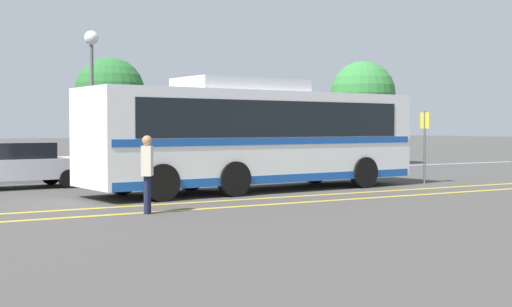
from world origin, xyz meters
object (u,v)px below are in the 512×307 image
(pedestrian_0, at_px, (147,169))
(bus_stop_sign, at_px, (425,138))
(parked_car_2, at_px, (161,162))
(parked_car_3, at_px, (317,157))
(transit_bus, at_px, (256,134))
(street_lamp, at_px, (92,67))
(parked_car_1, at_px, (19,165))
(tree_0, at_px, (363,94))
(tree_2, at_px, (110,93))

(pedestrian_0, height_order, bus_stop_sign, bus_stop_sign)
(parked_car_2, relative_size, parked_car_3, 0.95)
(parked_car_2, relative_size, pedestrian_0, 2.50)
(parked_car_2, height_order, parked_car_3, parked_car_3)
(transit_bus, height_order, bus_stop_sign, transit_bus)
(pedestrian_0, xyz_separation_m, street_lamp, (2.20, 10.85, 3.17))
(parked_car_1, xyz_separation_m, pedestrian_0, (1.00, -8.41, 0.27))
(transit_bus, xyz_separation_m, parked_car_3, (5.73, 4.79, -1.00))
(tree_0, bearing_deg, street_lamp, -167.55)
(parked_car_2, bearing_deg, pedestrian_0, -20.58)
(pedestrian_0, bearing_deg, parked_car_3, 159.10)
(bus_stop_sign, relative_size, street_lamp, 0.46)
(parked_car_1, relative_size, tree_2, 0.89)
(parked_car_2, distance_m, pedestrian_0, 9.60)
(parked_car_3, bearing_deg, street_lamp, 75.25)
(parked_car_2, distance_m, parked_car_3, 6.81)
(parked_car_3, distance_m, tree_2, 9.43)
(bus_stop_sign, bearing_deg, tree_2, -152.34)
(parked_car_1, xyz_separation_m, parked_car_3, (11.84, 0.20, -0.00))
(parked_car_1, bearing_deg, bus_stop_sign, -116.26)
(transit_bus, distance_m, bus_stop_sign, 6.52)
(street_lamp, bearing_deg, bus_stop_sign, -39.04)
(parked_car_1, distance_m, tree_0, 20.00)
(parked_car_2, height_order, tree_0, tree_0)
(parked_car_1, xyz_separation_m, tree_2, (5.26, 6.38, 2.72))
(parked_car_1, bearing_deg, tree_2, -43.37)
(bus_stop_sign, bearing_deg, parked_car_3, -176.67)
(street_lamp, distance_m, tree_0, 16.07)
(bus_stop_sign, bearing_deg, parked_car_1, -117.09)
(bus_stop_sign, xyz_separation_m, tree_2, (-7.33, 11.57, 1.87))
(parked_car_1, xyz_separation_m, tree_0, (18.88, 5.90, 2.98))
(parked_car_2, relative_size, tree_0, 0.81)
(tree_2, bearing_deg, tree_0, -2.04)
(tree_0, bearing_deg, parked_car_1, -162.65)
(tree_2, bearing_deg, parked_car_1, -129.50)
(parked_car_3, distance_m, pedestrian_0, 13.84)
(transit_bus, xyz_separation_m, pedestrian_0, (-5.11, -3.81, -0.73))
(transit_bus, xyz_separation_m, parked_car_1, (-6.11, 4.60, -1.00))
(transit_bus, relative_size, parked_car_1, 2.57)
(transit_bus, distance_m, parked_car_2, 5.12)
(transit_bus, bearing_deg, street_lamp, -162.20)
(tree_0, bearing_deg, parked_car_3, -141.01)
(tree_2, bearing_deg, parked_car_2, -92.23)
(transit_bus, height_order, parked_car_1, transit_bus)
(parked_car_3, relative_size, tree_0, 0.86)
(parked_car_1, xyz_separation_m, street_lamp, (3.19, 2.44, 3.44))
(parked_car_3, relative_size, pedestrian_0, 2.62)
(transit_bus, height_order, tree_2, tree_2)
(parked_car_1, distance_m, bus_stop_sign, 13.65)
(transit_bus, bearing_deg, bus_stop_sign, 80.09)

